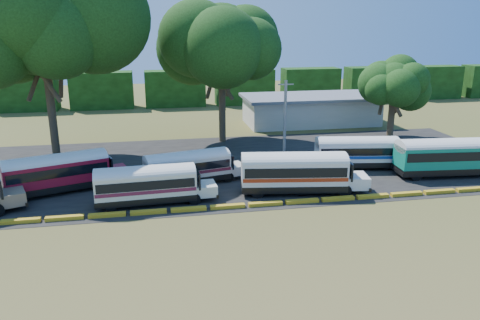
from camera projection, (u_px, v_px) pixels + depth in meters
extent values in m
plane|color=#3A4818|center=(210.00, 215.00, 34.89)|extent=(160.00, 160.00, 0.00)
cube|color=black|center=(205.00, 167.00, 46.37)|extent=(64.00, 24.00, 0.02)
cube|color=gold|center=(21.00, 221.00, 33.42)|extent=(2.70, 0.45, 0.30)
cube|color=gold|center=(65.00, 218.00, 33.94)|extent=(2.70, 0.45, 0.30)
cube|color=gold|center=(107.00, 215.00, 34.47)|extent=(2.70, 0.45, 0.30)
cube|color=gold|center=(149.00, 212.00, 35.00)|extent=(2.70, 0.45, 0.30)
cube|color=gold|center=(189.00, 209.00, 35.52)|extent=(2.70, 0.45, 0.30)
cube|color=gold|center=(228.00, 207.00, 36.05)|extent=(2.70, 0.45, 0.30)
cube|color=gold|center=(265.00, 204.00, 36.57)|extent=(2.70, 0.45, 0.30)
cube|color=gold|center=(302.00, 201.00, 37.10)|extent=(2.70, 0.45, 0.30)
cube|color=gold|center=(338.00, 199.00, 37.63)|extent=(2.70, 0.45, 0.30)
cube|color=gold|center=(373.00, 196.00, 38.15)|extent=(2.70, 0.45, 0.30)
cube|color=gold|center=(406.00, 194.00, 38.68)|extent=(2.70, 0.45, 0.30)
cube|color=gold|center=(439.00, 192.00, 39.20)|extent=(2.70, 0.45, 0.30)
cube|color=gold|center=(471.00, 189.00, 39.73)|extent=(2.70, 0.45, 0.30)
cube|color=#BCB7AC|center=(311.00, 111.00, 65.81)|extent=(18.00, 8.00, 3.60)
cube|color=slate|center=(311.00, 97.00, 65.25)|extent=(19.00, 9.00, 0.40)
cube|color=black|center=(25.00, 92.00, 75.08)|extent=(10.00, 4.00, 6.00)
cube|color=black|center=(102.00, 90.00, 77.18)|extent=(10.00, 4.00, 6.00)
cube|color=black|center=(175.00, 88.00, 79.29)|extent=(10.00, 4.00, 6.00)
cube|color=black|center=(244.00, 87.00, 81.39)|extent=(10.00, 4.00, 6.00)
cube|color=black|center=(310.00, 85.00, 83.50)|extent=(10.00, 4.00, 6.00)
cube|color=black|center=(373.00, 84.00, 85.60)|extent=(10.00, 4.00, 6.00)
cube|color=black|center=(432.00, 82.00, 87.70)|extent=(10.00, 4.00, 6.00)
cube|color=#856D55|center=(11.00, 197.00, 35.70)|extent=(2.56, 2.81, 0.99)
cube|color=black|center=(0.00, 186.00, 35.08)|extent=(0.98, 2.31, 1.43)
cube|color=black|center=(25.00, 200.00, 36.25)|extent=(1.06, 2.47, 0.31)
cylinder|color=black|center=(108.00, 183.00, 40.37)|extent=(1.03, 0.59, 1.00)
cylinder|color=black|center=(102.00, 176.00, 42.15)|extent=(1.03, 0.59, 1.00)
cylinder|color=black|center=(22.00, 197.00, 37.13)|extent=(1.03, 0.59, 1.00)
cylinder|color=black|center=(20.00, 189.00, 38.91)|extent=(1.03, 0.59, 1.00)
cube|color=black|center=(58.00, 185.00, 39.36)|extent=(8.55, 5.06, 0.55)
cube|color=maroon|center=(57.00, 172.00, 39.02)|extent=(8.55, 5.06, 1.83)
cube|color=black|center=(56.00, 169.00, 38.96)|extent=(8.26, 5.01, 0.77)
ellipsoid|color=silver|center=(55.00, 161.00, 38.76)|extent=(8.55, 5.06, 1.12)
cube|color=maroon|center=(117.00, 172.00, 41.65)|extent=(2.42, 2.67, 0.95)
cube|color=black|center=(109.00, 163.00, 41.08)|extent=(0.90, 2.22, 1.37)
cube|color=black|center=(126.00, 175.00, 42.17)|extent=(0.98, 2.37, 0.30)
cube|color=black|center=(5.00, 194.00, 37.45)|extent=(0.98, 2.37, 0.30)
cylinder|color=black|center=(195.00, 199.00, 36.72)|extent=(0.95, 0.31, 0.94)
cylinder|color=black|center=(191.00, 190.00, 38.59)|extent=(0.95, 0.31, 0.94)
cylinder|color=black|center=(111.00, 206.00, 35.28)|extent=(0.95, 0.31, 0.94)
cylinder|color=black|center=(111.00, 197.00, 37.15)|extent=(0.95, 0.31, 0.94)
cube|color=black|center=(146.00, 197.00, 36.79)|extent=(7.82, 2.76, 0.52)
cube|color=silver|center=(146.00, 183.00, 36.47)|extent=(7.82, 2.76, 1.72)
cube|color=black|center=(146.00, 181.00, 36.42)|extent=(7.51, 2.80, 0.72)
cube|color=maroon|center=(146.00, 188.00, 36.57)|extent=(7.74, 2.79, 0.28)
ellipsoid|color=silver|center=(145.00, 173.00, 36.23)|extent=(7.82, 2.76, 1.06)
cube|color=silver|center=(205.00, 189.00, 37.77)|extent=(1.80, 2.15, 0.89)
cube|color=black|center=(198.00, 178.00, 37.38)|extent=(0.26, 2.16, 1.29)
cube|color=black|center=(215.00, 192.00, 38.06)|extent=(0.29, 2.31, 0.28)
cube|color=black|center=(96.00, 202.00, 35.96)|extent=(0.29, 2.31, 0.28)
cylinder|color=black|center=(229.00, 177.00, 41.91)|extent=(0.94, 0.46, 0.90)
cylinder|color=black|center=(221.00, 171.00, 43.60)|extent=(0.94, 0.46, 0.90)
cylinder|color=black|center=(162.00, 187.00, 39.51)|extent=(0.94, 0.46, 0.90)
cylinder|color=black|center=(156.00, 180.00, 41.20)|extent=(0.94, 0.46, 0.90)
cube|color=black|center=(188.00, 178.00, 41.34)|extent=(7.72, 3.93, 0.50)
cube|color=beige|center=(187.00, 166.00, 41.04)|extent=(7.72, 3.93, 1.65)
cube|color=black|center=(187.00, 164.00, 40.98)|extent=(7.45, 3.91, 0.69)
cube|color=#561625|center=(188.00, 170.00, 41.13)|extent=(7.66, 3.95, 0.27)
ellipsoid|color=silver|center=(187.00, 157.00, 40.80)|extent=(7.72, 3.93, 1.02)
cube|color=beige|center=(235.00, 169.00, 43.03)|extent=(2.05, 2.31, 0.86)
cube|color=black|center=(229.00, 160.00, 42.56)|extent=(0.62, 2.05, 1.24)
cube|color=black|center=(242.00, 171.00, 43.44)|extent=(0.68, 2.19, 0.27)
cube|color=black|center=(147.00, 184.00, 39.94)|extent=(0.68, 2.19, 0.27)
cylinder|color=black|center=(345.00, 191.00, 38.33)|extent=(1.09, 0.45, 1.06)
cylinder|color=black|center=(338.00, 182.00, 40.49)|extent=(1.09, 0.45, 1.06)
cylinder|color=black|center=(258.00, 192.00, 38.06)|extent=(1.09, 0.45, 1.06)
cylinder|color=black|center=(256.00, 183.00, 40.23)|extent=(1.09, 0.45, 1.06)
cube|color=black|center=(293.00, 185.00, 39.21)|extent=(8.95, 3.87, 0.58)
cube|color=silver|center=(294.00, 171.00, 38.86)|extent=(8.95, 3.87, 1.93)
cube|color=black|center=(294.00, 168.00, 38.79)|extent=(8.62, 3.88, 0.81)
cube|color=#9A290F|center=(293.00, 175.00, 38.97)|extent=(8.87, 3.90, 0.32)
ellipsoid|color=silver|center=(294.00, 160.00, 38.58)|extent=(8.95, 3.87, 1.19)
cube|color=silver|center=(356.00, 181.00, 39.32)|extent=(2.22, 2.57, 1.00)
cube|color=black|center=(349.00, 169.00, 39.00)|extent=(0.51, 2.43, 1.45)
cube|color=black|center=(366.00, 185.00, 39.47)|extent=(0.56, 2.59, 0.32)
cube|color=black|center=(242.00, 187.00, 39.09)|extent=(0.56, 2.59, 0.32)
cylinder|color=black|center=(397.00, 166.00, 45.05)|extent=(0.99, 0.41, 0.96)
cylinder|color=black|center=(390.00, 160.00, 47.01)|extent=(0.99, 0.41, 0.96)
cylinder|color=black|center=(330.00, 167.00, 44.83)|extent=(0.99, 0.41, 0.96)
cylinder|color=black|center=(326.00, 161.00, 46.80)|extent=(0.99, 0.41, 0.96)
cube|color=black|center=(356.00, 162.00, 45.87)|extent=(8.12, 3.53, 0.53)
cube|color=white|center=(357.00, 151.00, 45.54)|extent=(8.12, 3.53, 1.75)
cube|color=black|center=(357.00, 149.00, 45.48)|extent=(7.81, 3.54, 0.74)
cube|color=navy|center=(356.00, 154.00, 45.64)|extent=(8.04, 3.56, 0.29)
ellipsoid|color=silver|center=(357.00, 142.00, 45.30)|extent=(8.12, 3.53, 1.08)
cube|color=white|center=(404.00, 159.00, 45.94)|extent=(2.02, 2.34, 0.91)
cube|color=black|center=(399.00, 150.00, 45.66)|extent=(0.47, 2.20, 1.31)
cube|color=black|center=(412.00, 162.00, 46.08)|extent=(0.52, 2.34, 0.29)
cube|color=black|center=(317.00, 163.00, 45.76)|extent=(0.52, 2.34, 0.29)
cylinder|color=black|center=(478.00, 165.00, 45.11)|extent=(1.09, 0.39, 1.07)
cylinder|color=black|center=(416.00, 175.00, 42.24)|extent=(1.09, 0.39, 1.07)
cylinder|color=black|center=(405.00, 168.00, 44.42)|extent=(1.09, 0.39, 1.07)
cube|color=black|center=(443.00, 169.00, 43.58)|extent=(8.97, 3.41, 0.59)
cube|color=#0D7E60|center=(444.00, 156.00, 43.22)|extent=(8.97, 3.41, 1.96)
cube|color=black|center=(445.00, 153.00, 43.15)|extent=(8.62, 3.44, 0.82)
ellipsoid|color=silver|center=(446.00, 145.00, 42.94)|extent=(8.97, 3.41, 1.20)
cube|color=black|center=(398.00, 171.00, 43.20)|extent=(0.41, 2.63, 0.32)
cylinder|color=#322419|center=(52.00, 115.00, 47.01)|extent=(0.80, 0.80, 9.67)
cylinder|color=#322419|center=(61.00, 73.00, 46.47)|extent=(1.58, 3.35, 5.45)
cylinder|color=#322419|center=(38.00, 73.00, 46.45)|extent=(2.52, 2.89, 5.45)
cylinder|color=#322419|center=(42.00, 75.00, 44.59)|extent=(3.43, 1.02, 5.45)
ellipsoid|color=black|center=(41.00, 20.00, 44.42)|extent=(14.30, 14.30, 10.48)
cylinder|color=#322419|center=(222.00, 108.00, 55.31)|extent=(0.80, 0.80, 8.00)
cylinder|color=#322419|center=(232.00, 79.00, 54.97)|extent=(1.40, 2.86, 4.55)
cylinder|color=#322419|center=(212.00, 79.00, 54.95)|extent=(2.19, 2.49, 4.55)
cylinder|color=#322419|center=(222.00, 81.00, 53.09)|extent=(2.91, 0.93, 4.55)
ellipsoid|color=black|center=(221.00, 42.00, 53.14)|extent=(11.68, 11.68, 8.57)
cylinder|color=#322419|center=(391.00, 120.00, 57.38)|extent=(0.80, 0.80, 4.52)
cylinder|color=#322419|center=(400.00, 104.00, 57.46)|extent=(1.03, 1.83, 2.66)
cylinder|color=#322419|center=(382.00, 104.00, 57.44)|extent=(1.49, 1.66, 2.66)
cylinder|color=#322419|center=(396.00, 106.00, 55.58)|extent=(1.84, 0.74, 2.66)
ellipsoid|color=black|center=(394.00, 83.00, 56.09)|extent=(6.65, 6.65, 4.87)
cylinder|color=gray|center=(285.00, 121.00, 47.72)|extent=(0.30, 0.30, 8.26)
cube|color=gray|center=(286.00, 84.00, 46.67)|extent=(1.60, 0.12, 0.12)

